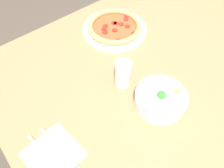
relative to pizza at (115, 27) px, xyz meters
The scene contains 8 objects.
ground_plane 0.79m from the pizza, 89.89° to the left, with size 8.00×8.00×0.00m, color #4C4238.
dining_table 0.27m from the pizza, 89.89° to the left, with size 1.30×0.97×0.73m.
pizza is the anchor object (origin of this frame).
bowl 0.44m from the pizza, 72.35° to the left, with size 0.19×0.19×0.07m.
napkin 0.63m from the pizza, 32.39° to the left, with size 0.17×0.17×0.00m.
fork 0.61m from the pizza, 33.39° to the left, with size 0.03×0.20×0.00m.
knife 0.64m from the pizza, 30.75° to the left, with size 0.03×0.20×0.01m.
glass 0.32m from the pizza, 55.81° to the left, with size 0.06×0.06×0.11m.
Camera 1 is at (0.53, 0.38, 1.42)m, focal length 35.00 mm.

